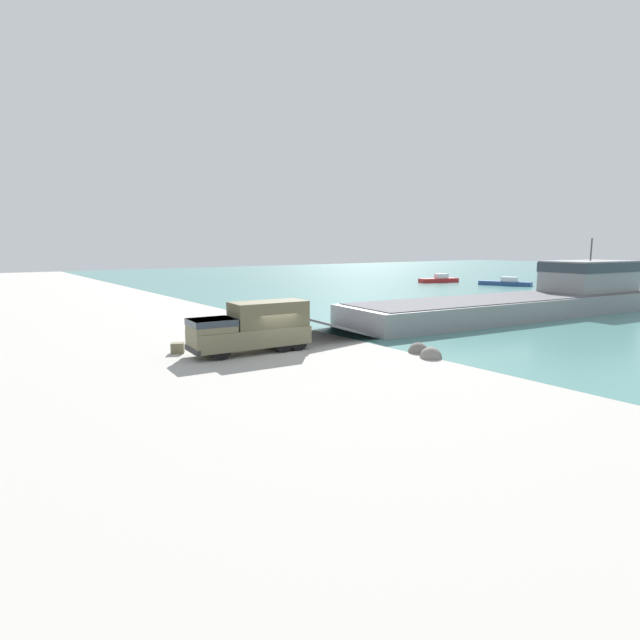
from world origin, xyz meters
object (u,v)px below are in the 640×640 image
mooring_bollard (290,324)px  cargo_crate (178,348)px  military_truck (253,327)px  soldier_on_ramp (223,332)px  landing_craft (535,296)px  moored_boat_a (506,283)px  moored_boat_b (439,280)px

mooring_bollard → cargo_crate: 11.01m
military_truck → soldier_on_ramp: 3.05m
military_truck → cargo_crate: (-2.67, -4.00, -1.29)m
landing_craft → military_truck: size_ratio=5.30×
soldier_on_ramp → military_truck: bearing=-174.3°
landing_craft → moored_boat_a: bearing=134.2°
landing_craft → moored_boat_a: (-22.84, 29.98, -1.33)m
soldier_on_ramp → mooring_bollard: bearing=-75.8°
moored_boat_b → cargo_crate: size_ratio=9.71×
cargo_crate → soldier_on_ramp: bearing=94.0°
soldier_on_ramp → moored_boat_b: (-30.62, 58.43, -0.45)m
soldier_on_ramp → cargo_crate: bearing=86.5°
soldier_on_ramp → cargo_crate: size_ratio=2.12×
moored_boat_b → soldier_on_ramp: bearing=133.9°
landing_craft → cargo_crate: bearing=-88.8°
landing_craft → soldier_on_ramp: (-3.75, -32.11, -0.83)m
landing_craft → military_truck: 31.44m
military_truck → cargo_crate: 4.98m
landing_craft → moored_boat_a: 37.71m
cargo_crate → landing_craft: bearing=84.3°
moored_boat_b → military_truck: bearing=136.4°
military_truck → moored_boat_a: military_truck is taller
soldier_on_ramp → cargo_crate: 3.39m
military_truck → cargo_crate: military_truck is taller
military_truck → moored_boat_b: bearing=-145.0°
soldier_on_ramp → mooring_bollard: (-2.87, 7.24, -0.47)m
landing_craft → cargo_crate: landing_craft is taller
military_truck → moored_boat_b: 66.78m
landing_craft → cargo_crate: 35.63m
cargo_crate → moored_boat_b: bearing=116.6°
landing_craft → mooring_bollard: bearing=-98.0°
military_truck → moored_boat_a: size_ratio=0.90×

